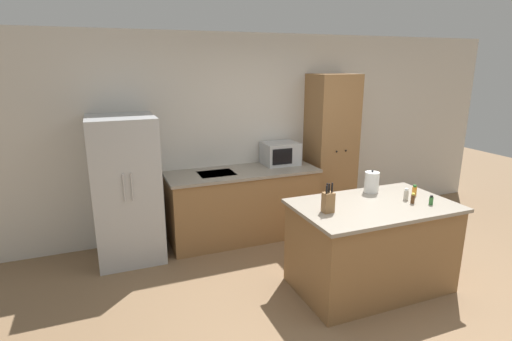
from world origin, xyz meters
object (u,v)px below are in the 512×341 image
object	(u,v)px
refrigerator	(126,189)
knife_block	(328,202)
microwave	(280,153)
spice_bottle_green_herb	(406,194)
pantry_cabinet	(331,150)
spice_bottle_tall_dark	(413,199)
kettle	(372,182)
spice_bottle_amber_oil	(431,200)
spice_bottle_short_red	(414,191)

from	to	relation	value
refrigerator	knife_block	size ratio (longest dim) A/B	5.90
microwave	spice_bottle_green_herb	xyz separation A→B (m)	(0.57, -1.76, -0.10)
pantry_cabinet	spice_bottle_tall_dark	world-z (taller)	pantry_cabinet
spice_bottle_tall_dark	kettle	distance (m)	0.47
spice_bottle_green_herb	kettle	world-z (taller)	kettle
knife_block	pantry_cabinet	bearing A→B (deg)	57.45
pantry_cabinet	spice_bottle_tall_dark	xyz separation A→B (m)	(-0.20, -1.82, -0.10)
pantry_cabinet	spice_bottle_green_herb	world-z (taller)	pantry_cabinet
kettle	refrigerator	bearing A→B (deg)	152.24
spice_bottle_tall_dark	refrigerator	bearing A→B (deg)	146.32
spice_bottle_tall_dark	microwave	bearing A→B (deg)	106.55
spice_bottle_amber_oil	spice_bottle_green_herb	bearing A→B (deg)	121.38
refrigerator	pantry_cabinet	xyz separation A→B (m)	(2.77, 0.11, 0.21)
refrigerator	kettle	distance (m)	2.73
pantry_cabinet	spice_bottle_green_herb	size ratio (longest dim) A/B	17.64
knife_block	spice_bottle_short_red	xyz separation A→B (m)	(1.08, 0.07, -0.05)
knife_block	kettle	size ratio (longest dim) A/B	1.16
spice_bottle_short_red	kettle	distance (m)	0.43
pantry_cabinet	kettle	size ratio (longest dim) A/B	8.54
microwave	spice_bottle_short_red	xyz separation A→B (m)	(0.73, -1.70, -0.10)
microwave	spice_bottle_green_herb	bearing A→B (deg)	-72.11
spice_bottle_amber_oil	spice_bottle_green_herb	world-z (taller)	spice_bottle_green_herb
spice_bottle_green_herb	kettle	bearing A→B (deg)	116.92
spice_bottle_short_red	kettle	size ratio (longest dim) A/B	0.48
refrigerator	kettle	bearing A→B (deg)	-27.76
pantry_cabinet	kettle	bearing A→B (deg)	-104.40
microwave	spice_bottle_amber_oil	world-z (taller)	microwave
microwave	kettle	world-z (taller)	microwave
spice_bottle_tall_dark	spice_bottle_green_herb	xyz separation A→B (m)	(0.01, 0.11, 0.01)
microwave	kettle	distance (m)	1.49
refrigerator	microwave	distance (m)	2.03
microwave	spice_bottle_green_herb	world-z (taller)	microwave
refrigerator	pantry_cabinet	world-z (taller)	pantry_cabinet
microwave	spice_bottle_amber_oil	bearing A→B (deg)	-70.57
spice_bottle_green_herb	kettle	xyz separation A→B (m)	(-0.17, 0.33, 0.06)
spice_bottle_short_red	spice_bottle_amber_oil	bearing A→B (deg)	-98.48
refrigerator	spice_bottle_green_herb	bearing A→B (deg)	-31.84
pantry_cabinet	spice_bottle_short_red	bearing A→B (deg)	-90.69
pantry_cabinet	microwave	distance (m)	0.76
knife_block	kettle	world-z (taller)	knife_block
spice_bottle_tall_dark	spice_bottle_green_herb	size ratio (longest dim) A/B	0.89
pantry_cabinet	spice_bottle_tall_dark	bearing A→B (deg)	-96.21
refrigerator	spice_bottle_amber_oil	xyz separation A→B (m)	(2.71, -1.81, 0.10)
spice_bottle_amber_oil	pantry_cabinet	bearing A→B (deg)	88.21
spice_bottle_short_red	spice_bottle_tall_dark	bearing A→B (deg)	-135.98
microwave	knife_block	xyz separation A→B (m)	(-0.35, -1.77, -0.06)
refrigerator	spice_bottle_green_herb	size ratio (longest dim) A/B	14.11
microwave	kettle	xyz separation A→B (m)	(0.40, -1.43, -0.05)
spice_bottle_short_red	spice_bottle_green_herb	size ratio (longest dim) A/B	0.99
microwave	spice_bottle_green_herb	distance (m)	1.86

